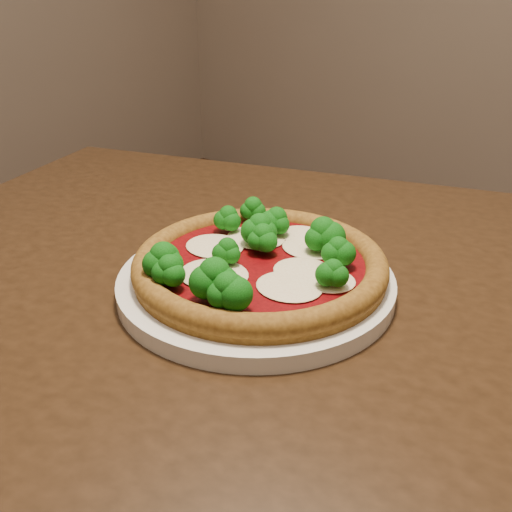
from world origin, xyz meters
The scene contains 3 objects.
dining_table centered at (0.17, -0.13, 0.65)m, with size 1.28×1.14×0.75m.
plate centered at (0.14, -0.13, 0.76)m, with size 0.29×0.29×0.02m, color silver.
pizza centered at (0.14, -0.13, 0.78)m, with size 0.27×0.27×0.06m.
Camera 1 is at (0.47, -0.54, 1.05)m, focal length 40.00 mm.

